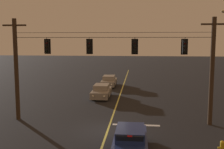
{
  "coord_description": "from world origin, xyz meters",
  "views": [
    {
      "loc": [
        2.02,
        -17.44,
        6.04
      ],
      "look_at": [
        0.0,
        3.16,
        3.45
      ],
      "focal_mm": 43.48,
      "sensor_mm": 36.0,
      "label": 1
    }
  ],
  "objects_px": {
    "traffic_light_centre": "(135,47)",
    "car_oncoming_lead": "(101,91)",
    "traffic_light_left_inner": "(89,46)",
    "car_waiting_near_lane": "(130,141)",
    "car_oncoming_trailing": "(109,81)",
    "traffic_light_leftmost": "(47,46)",
    "fire_hydrant": "(222,148)",
    "traffic_light_right_inner": "(185,47)"
  },
  "relations": [
    {
      "from": "traffic_light_centre",
      "to": "car_oncoming_lead",
      "type": "height_order",
      "value": "traffic_light_centre"
    },
    {
      "from": "traffic_light_left_inner",
      "to": "car_oncoming_lead",
      "type": "xyz_separation_m",
      "value": [
        -0.31,
        8.7,
        -4.97
      ]
    },
    {
      "from": "car_waiting_near_lane",
      "to": "car_oncoming_trailing",
      "type": "distance_m",
      "value": 21.76
    },
    {
      "from": "traffic_light_leftmost",
      "to": "traffic_light_centre",
      "type": "height_order",
      "value": "same"
    },
    {
      "from": "car_oncoming_trailing",
      "to": "fire_hydrant",
      "type": "relative_size",
      "value": 5.26
    },
    {
      "from": "traffic_light_left_inner",
      "to": "traffic_light_centre",
      "type": "relative_size",
      "value": 1.0
    },
    {
      "from": "traffic_light_right_inner",
      "to": "fire_hydrant",
      "type": "height_order",
      "value": "traffic_light_right_inner"
    },
    {
      "from": "traffic_light_right_inner",
      "to": "car_oncoming_trailing",
      "type": "xyz_separation_m",
      "value": [
        -7.15,
        16.08,
        -4.97
      ]
    },
    {
      "from": "fire_hydrant",
      "to": "traffic_light_right_inner",
      "type": "bearing_deg",
      "value": 102.44
    },
    {
      "from": "traffic_light_right_inner",
      "to": "car_oncoming_lead",
      "type": "bearing_deg",
      "value": 129.39
    },
    {
      "from": "car_waiting_near_lane",
      "to": "traffic_light_left_inner",
      "type": "bearing_deg",
      "value": 120.77
    },
    {
      "from": "traffic_light_leftmost",
      "to": "car_oncoming_trailing",
      "type": "distance_m",
      "value": 17.07
    },
    {
      "from": "traffic_light_centre",
      "to": "car_waiting_near_lane",
      "type": "xyz_separation_m",
      "value": [
        -0.1,
        -5.39,
        -4.97
      ]
    },
    {
      "from": "traffic_light_centre",
      "to": "car_oncoming_trailing",
      "type": "xyz_separation_m",
      "value": [
        -3.63,
        16.08,
        -4.97
      ]
    },
    {
      "from": "traffic_light_centre",
      "to": "car_waiting_near_lane",
      "type": "distance_m",
      "value": 7.33
    },
    {
      "from": "traffic_light_centre",
      "to": "car_waiting_near_lane",
      "type": "height_order",
      "value": "traffic_light_centre"
    },
    {
      "from": "traffic_light_leftmost",
      "to": "car_oncoming_lead",
      "type": "relative_size",
      "value": 0.28
    },
    {
      "from": "traffic_light_left_inner",
      "to": "traffic_light_right_inner",
      "type": "distance_m",
      "value": 6.83
    },
    {
      "from": "traffic_light_leftmost",
      "to": "traffic_light_left_inner",
      "type": "height_order",
      "value": "same"
    },
    {
      "from": "car_oncoming_trailing",
      "to": "traffic_light_right_inner",
      "type": "bearing_deg",
      "value": -66.04
    },
    {
      "from": "car_waiting_near_lane",
      "to": "fire_hydrant",
      "type": "distance_m",
      "value": 4.82
    },
    {
      "from": "car_waiting_near_lane",
      "to": "car_oncoming_lead",
      "type": "distance_m",
      "value": 14.52
    },
    {
      "from": "traffic_light_right_inner",
      "to": "car_oncoming_lead",
      "type": "relative_size",
      "value": 0.28
    },
    {
      "from": "traffic_light_leftmost",
      "to": "traffic_light_right_inner",
      "type": "distance_m",
      "value": 10.01
    },
    {
      "from": "traffic_light_leftmost",
      "to": "fire_hydrant",
      "type": "distance_m",
      "value": 13.49
    },
    {
      "from": "traffic_light_leftmost",
      "to": "traffic_light_right_inner",
      "type": "relative_size",
      "value": 1.0
    },
    {
      "from": "car_oncoming_lead",
      "to": "traffic_light_centre",
      "type": "bearing_deg",
      "value": -67.38
    },
    {
      "from": "car_oncoming_lead",
      "to": "car_oncoming_trailing",
      "type": "distance_m",
      "value": 7.38
    },
    {
      "from": "traffic_light_leftmost",
      "to": "traffic_light_right_inner",
      "type": "bearing_deg",
      "value": 0.0
    },
    {
      "from": "car_oncoming_lead",
      "to": "fire_hydrant",
      "type": "bearing_deg",
      "value": -59.45
    },
    {
      "from": "car_oncoming_trailing",
      "to": "fire_hydrant",
      "type": "height_order",
      "value": "car_oncoming_trailing"
    },
    {
      "from": "traffic_light_right_inner",
      "to": "fire_hydrant",
      "type": "distance_m",
      "value": 7.6
    },
    {
      "from": "traffic_light_left_inner",
      "to": "traffic_light_centre",
      "type": "height_order",
      "value": "same"
    },
    {
      "from": "traffic_light_right_inner",
      "to": "car_oncoming_trailing",
      "type": "distance_m",
      "value": 18.28
    },
    {
      "from": "fire_hydrant",
      "to": "traffic_light_leftmost",
      "type": "bearing_deg",
      "value": 154.13
    },
    {
      "from": "traffic_light_leftmost",
      "to": "car_oncoming_trailing",
      "type": "height_order",
      "value": "traffic_light_leftmost"
    },
    {
      "from": "car_waiting_near_lane",
      "to": "car_oncoming_trailing",
      "type": "height_order",
      "value": "same"
    },
    {
      "from": "fire_hydrant",
      "to": "traffic_light_centre",
      "type": "bearing_deg",
      "value": 130.96
    },
    {
      "from": "traffic_light_right_inner",
      "to": "car_oncoming_trailing",
      "type": "relative_size",
      "value": 0.28
    },
    {
      "from": "traffic_light_right_inner",
      "to": "car_oncoming_lead",
      "type": "distance_m",
      "value": 12.3
    },
    {
      "from": "traffic_light_left_inner",
      "to": "fire_hydrant",
      "type": "height_order",
      "value": "traffic_light_left_inner"
    },
    {
      "from": "traffic_light_leftmost",
      "to": "car_oncoming_lead",
      "type": "bearing_deg",
      "value": 71.76
    }
  ]
}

